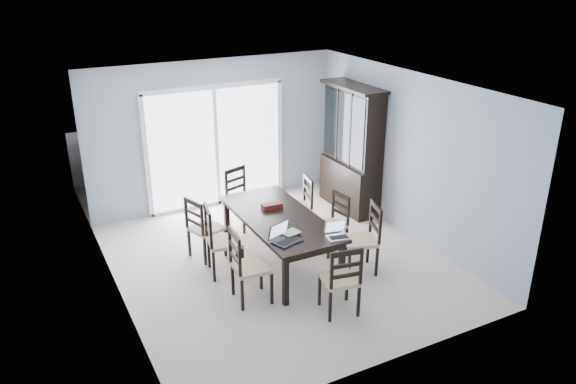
% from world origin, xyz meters
% --- Properties ---
extents(floor, '(5.00, 5.00, 0.00)m').
position_xyz_m(floor, '(0.00, 0.00, 0.00)').
color(floor, beige).
rests_on(floor, ground).
extents(ceiling, '(5.00, 5.00, 0.00)m').
position_xyz_m(ceiling, '(0.00, 0.00, 2.60)').
color(ceiling, white).
rests_on(ceiling, back_wall).
extents(back_wall, '(4.50, 0.02, 2.60)m').
position_xyz_m(back_wall, '(0.00, 2.50, 1.30)').
color(back_wall, '#909DAC').
rests_on(back_wall, floor).
extents(wall_left, '(0.02, 5.00, 2.60)m').
position_xyz_m(wall_left, '(-2.25, 0.00, 1.30)').
color(wall_left, '#909DAC').
rests_on(wall_left, floor).
extents(wall_right, '(0.02, 5.00, 2.60)m').
position_xyz_m(wall_right, '(2.25, 0.00, 1.30)').
color(wall_right, '#909DAC').
rests_on(wall_right, floor).
extents(balcony, '(4.50, 2.00, 0.10)m').
position_xyz_m(balcony, '(0.00, 3.50, -0.05)').
color(balcony, gray).
rests_on(balcony, ground).
extents(railing, '(4.50, 0.06, 1.10)m').
position_xyz_m(railing, '(0.00, 4.50, 0.55)').
color(railing, '#99999E').
rests_on(railing, balcony).
extents(dining_table, '(1.00, 2.20, 0.75)m').
position_xyz_m(dining_table, '(0.00, 0.00, 0.67)').
color(dining_table, black).
rests_on(dining_table, floor).
extents(china_hutch, '(0.50, 1.38, 2.20)m').
position_xyz_m(china_hutch, '(2.02, 1.25, 1.07)').
color(china_hutch, black).
rests_on(china_hutch, floor).
extents(sliding_door, '(2.52, 0.05, 2.18)m').
position_xyz_m(sliding_door, '(0.00, 2.48, 1.09)').
color(sliding_door, silver).
rests_on(sliding_door, floor).
extents(chair_left_near, '(0.49, 0.47, 1.17)m').
position_xyz_m(chair_left_near, '(-0.85, -0.67, 0.62)').
color(chair_left_near, black).
rests_on(chair_left_near, floor).
extents(chair_left_mid, '(0.53, 0.52, 1.19)m').
position_xyz_m(chair_left_mid, '(-0.90, 0.14, 0.63)').
color(chair_left_mid, black).
rests_on(chair_left_mid, floor).
extents(chair_left_far, '(0.54, 0.53, 1.12)m').
position_xyz_m(chair_left_far, '(-0.95, 0.66, 0.59)').
color(chair_left_far, black).
rests_on(chair_left_far, floor).
extents(chair_right_near, '(0.56, 0.55, 1.16)m').
position_xyz_m(chair_right_near, '(1.00, -0.73, 0.62)').
color(chair_right_near, black).
rests_on(chair_right_near, floor).
extents(chair_right_mid, '(0.45, 0.44, 1.04)m').
position_xyz_m(chair_right_mid, '(0.93, 0.00, 0.55)').
color(chair_right_mid, black).
rests_on(chair_right_mid, floor).
extents(chair_right_far, '(0.48, 0.47, 1.08)m').
position_xyz_m(chair_right_far, '(0.78, 0.77, 0.57)').
color(chair_right_far, black).
rests_on(chair_right_far, floor).
extents(chair_end_near, '(0.49, 0.50, 1.11)m').
position_xyz_m(chair_end_near, '(0.09, -1.52, 0.59)').
color(chair_end_near, black).
rests_on(chair_end_near, floor).
extents(chair_end_far, '(0.54, 0.55, 1.13)m').
position_xyz_m(chair_end_far, '(0.01, 1.47, 0.60)').
color(chair_end_far, black).
rests_on(chair_end_far, floor).
extents(laptop_dark, '(0.41, 0.35, 0.24)m').
position_xyz_m(laptop_dark, '(-0.27, -0.74, 0.81)').
color(laptop_dark, black).
rests_on(laptop_dark, dining_table).
extents(laptop_silver, '(0.33, 0.26, 0.20)m').
position_xyz_m(laptop_silver, '(0.38, -0.95, 0.80)').
color(laptop_silver, silver).
rests_on(laptop_silver, dining_table).
extents(book_stack, '(0.27, 0.23, 0.04)m').
position_xyz_m(book_stack, '(-0.13, -0.58, 0.77)').
color(book_stack, maroon).
rests_on(book_stack, dining_table).
extents(cell_phone, '(0.13, 0.07, 0.01)m').
position_xyz_m(cell_phone, '(-0.13, -0.81, 0.76)').
color(cell_phone, black).
rests_on(cell_phone, dining_table).
extents(game_box, '(0.30, 0.17, 0.07)m').
position_xyz_m(game_box, '(0.03, 0.32, 0.79)').
color(game_box, '#501210').
rests_on(game_box, dining_table).
extents(hot_tub, '(2.06, 1.84, 1.05)m').
position_xyz_m(hot_tub, '(-0.88, 3.49, 0.53)').
color(hot_tub, brown).
rests_on(hot_tub, balcony).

